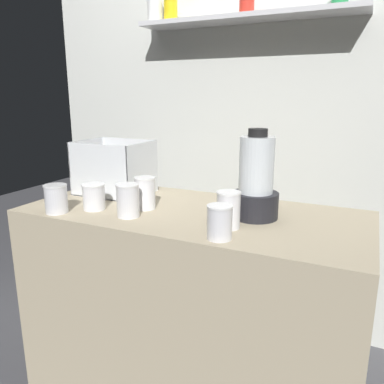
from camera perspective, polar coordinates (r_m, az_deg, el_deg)
The scene contains 10 objects.
counter at distance 1.77m, azimuth 0.00°, elevation -16.88°, with size 1.40×0.64×0.90m, color tan.
back_wall_unit at distance 2.24m, azimuth 8.51°, elevation 11.55°, with size 2.60×0.24×2.50m.
carrot_display_bin at distance 1.90m, azimuth -11.48°, elevation 2.16°, with size 0.33×0.26×0.25m.
blender_pitcher at distance 1.49m, azimuth 9.46°, elevation 1.33°, with size 0.18×0.18×0.34m.
juice_cup_beet_far_left at distance 1.64m, azimuth -19.52°, elevation -1.15°, with size 0.09×0.09×0.12m.
juice_cup_beet_left at distance 1.65m, azimuth -14.35°, elevation -0.93°, with size 0.09×0.09×0.11m.
juice_cup_carrot_middle at distance 1.52m, azimuth -9.48°, elevation -1.51°, with size 0.09×0.09×0.13m.
juice_cup_beet_right at distance 1.61m, azimuth -6.96°, elevation -0.48°, with size 0.09×0.09×0.13m.
juice_cup_orange_far_right at distance 1.38m, azimuth 5.43°, elevation -2.84°, with size 0.09×0.09×0.13m.
juice_cup_orange_rightmost at distance 1.27m, azimuth 4.11°, elevation -4.68°, with size 0.09×0.09×0.11m.
Camera 1 is at (0.65, -1.37, 1.36)m, focal length 35.92 mm.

